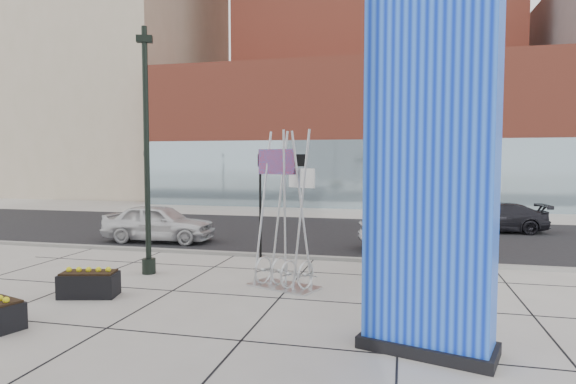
% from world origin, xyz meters
% --- Properties ---
extents(ground, '(160.00, 160.00, 0.00)m').
position_xyz_m(ground, '(0.00, 0.00, 0.00)').
color(ground, '#9E9991').
rests_on(ground, ground).
extents(street_asphalt, '(80.00, 12.00, 0.02)m').
position_xyz_m(street_asphalt, '(0.00, 10.00, 0.01)').
color(street_asphalt, black).
rests_on(street_asphalt, ground).
extents(curb_edge, '(80.00, 0.30, 0.12)m').
position_xyz_m(curb_edge, '(0.00, 4.00, 0.06)').
color(curb_edge, gray).
rests_on(curb_edge, ground).
extents(tower_podium, '(34.00, 10.00, 11.00)m').
position_xyz_m(tower_podium, '(1.00, 27.00, 5.50)').
color(tower_podium, '#9C3F2D').
rests_on(tower_podium, ground).
extents(tower_glass_front, '(34.00, 0.60, 5.00)m').
position_xyz_m(tower_glass_front, '(1.00, 22.20, 2.50)').
color(tower_glass_front, '#8CA5B2').
rests_on(tower_glass_front, ground).
extents(building_beige_left, '(18.00, 20.00, 34.00)m').
position_xyz_m(building_beige_left, '(-26.00, 34.00, 17.00)').
color(building_beige_left, gray).
rests_on(building_beige_left, ground).
extents(blue_pylon, '(2.65, 1.74, 8.13)m').
position_xyz_m(blue_pylon, '(4.54, -3.69, 3.93)').
color(blue_pylon, '#0D2EC8').
rests_on(blue_pylon, ground).
extents(lamp_post, '(0.52, 0.42, 7.60)m').
position_xyz_m(lamp_post, '(-3.65, 0.66, 3.11)').
color(lamp_post, black).
rests_on(lamp_post, ground).
extents(public_art_sculpture, '(2.15, 1.60, 4.38)m').
position_xyz_m(public_art_sculpture, '(0.88, 0.07, 1.15)').
color(public_art_sculpture, silver).
rests_on(public_art_sculpture, ground).
extents(overhead_street_sign, '(1.73, 0.73, 3.76)m').
position_xyz_m(overhead_street_sign, '(-0.30, 3.80, 3.23)').
color(overhead_street_sign, black).
rests_on(overhead_street_sign, ground).
extents(round_planter_east, '(1.09, 1.09, 2.73)m').
position_xyz_m(round_planter_east, '(6.14, 3.60, 1.29)').
color(round_planter_east, '#7BA69D').
rests_on(round_planter_east, ground).
extents(round_planter_mid, '(0.95, 0.95, 2.39)m').
position_xyz_m(round_planter_mid, '(5.20, 3.42, 1.13)').
color(round_planter_mid, '#7BA69D').
rests_on(round_planter_mid, ground).
extents(round_planter_west, '(1.01, 1.01, 2.52)m').
position_xyz_m(round_planter_west, '(3.80, 1.80, 1.19)').
color(round_planter_west, '#7BA69D').
rests_on(round_planter_west, ground).
extents(box_planter_north, '(1.56, 1.04, 0.79)m').
position_xyz_m(box_planter_north, '(-3.86, -2.00, 0.36)').
color(box_planter_north, black).
rests_on(box_planter_north, ground).
extents(car_white_west, '(4.88, 2.18, 1.63)m').
position_xyz_m(car_white_west, '(-6.21, 6.05, 0.81)').
color(car_white_west, silver).
rests_on(car_white_west, ground).
extents(car_silver_mid, '(4.72, 2.54, 1.48)m').
position_xyz_m(car_silver_mid, '(4.67, 6.47, 0.74)').
color(car_silver_mid, '#A0A1A7').
rests_on(car_silver_mid, ground).
extents(car_dark_east, '(5.09, 2.47, 1.43)m').
position_xyz_m(car_dark_east, '(8.44, 12.39, 0.71)').
color(car_dark_east, black).
rests_on(car_dark_east, ground).
extents(traffic_signal, '(0.15, 0.18, 4.10)m').
position_xyz_m(traffic_signal, '(-12.00, 15.00, 2.30)').
color(traffic_signal, black).
rests_on(traffic_signal, ground).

